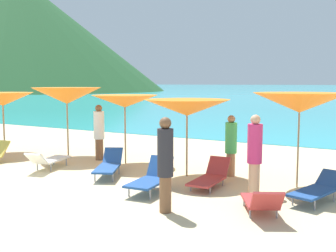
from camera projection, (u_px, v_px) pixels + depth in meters
The scene contains 17 objects.
ground_plane at pixel (211, 142), 18.02m from camera, with size 50.00×100.00×0.30m, color beige.
headland_hill at pixel (16, 32), 119.94m from camera, with size 88.62×88.62×34.69m, color #235128.
umbrella_0 at pixel (3, 99), 14.16m from camera, with size 2.26×2.26×2.14m.
umbrella_1 at pixel (67, 96), 13.35m from camera, with size 2.35×2.35×2.33m.
umbrella_2 at pixel (125, 101), 12.27m from camera, with size 2.06×2.06×2.11m.
umbrella_3 at pixel (187, 108), 10.55m from camera, with size 2.41×2.41×2.05m.
umbrella_4 at pixel (300, 103), 9.40m from camera, with size 2.40×2.40×2.25m.
lounge_chair_0 at pixel (48, 159), 11.59m from camera, with size 0.86×1.68×0.59m.
lounge_chair_1 at pixel (210, 176), 9.64m from camera, with size 0.61×1.53×0.63m.
lounge_chair_3 at pixel (151, 178), 9.18m from camera, with size 0.73×1.43×0.74m.
lounge_chair_5 at pixel (318, 189), 8.43m from camera, with size 0.97×1.74×0.55m.
lounge_chair_6 at pixel (262, 201), 7.58m from camera, with size 1.14×1.47×0.61m.
lounge_chair_7 at pixel (109, 165), 10.74m from camera, with size 1.23×1.72×0.65m.
beachgoer_0 at pixel (99, 131), 12.93m from camera, with size 0.34×0.34×1.78m.
beachgoer_1 at pixel (165, 162), 7.66m from camera, with size 0.31×0.31×1.84m.
beachgoer_2 at pixel (231, 144), 10.67m from camera, with size 0.31×0.31×1.63m.
beachgoer_3 at pixel (255, 152), 9.05m from camera, with size 0.33×0.33×1.78m.
Camera 1 is at (7.30, -6.40, 2.48)m, focal length 43.10 mm.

